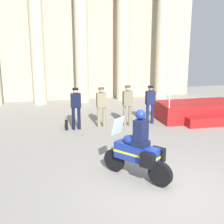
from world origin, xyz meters
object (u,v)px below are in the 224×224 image
Objects in this scene: reviewing_stand at (198,112)px; officer_in_row_2 at (128,102)px; officer_in_row_3 at (150,102)px; motorcycle_with_rider at (139,151)px; briefcase_on_ground at (66,125)px; officer_in_row_1 at (101,104)px; officer_in_row_0 at (76,105)px.

reviewing_stand is 2.03× the size of officer_in_row_2.
motorcycle_with_rider is (-2.03, -4.86, -0.16)m from officer_in_row_3.
briefcase_on_ground is at bearing -2.80° from officer_in_row_3.
officer_in_row_1 is 4.81m from motorcycle_with_rider.
reviewing_stand is 1.81× the size of motorcycle_with_rider.
officer_in_row_3 is at bearing -62.57° from motorcycle_with_rider.
reviewing_stand is 2.12× the size of officer_in_row_3.
motorcycle_with_rider is at bearing -72.56° from briefcase_on_ground.
briefcase_on_ground is at bearing -14.90° from officer_in_row_0.
reviewing_stand reaches higher than officer_in_row_1.
officer_in_row_1 is 2.11m from officer_in_row_3.
officer_in_row_0 is 1.03× the size of officer_in_row_3.
officer_in_row_2 is at bearing 172.27° from officer_in_row_1.
reviewing_stand is 5.45m from officer_in_row_0.
motorcycle_with_rider is at bearing 87.19° from officer_in_row_1.
officer_in_row_0 reaches higher than officer_in_row_3.
reviewing_stand reaches higher than officer_in_row_3.
officer_in_row_2 is 1.04× the size of officer_in_row_3.
officer_in_row_1 is at bearing 0.26° from briefcase_on_ground.
officer_in_row_2 is (1.08, -0.08, 0.03)m from officer_in_row_1.
officer_in_row_0 is 1.04m from officer_in_row_1.
officer_in_row_1 is 1.08m from officer_in_row_2.
officer_in_row_2 is at bearing -51.84° from motorcycle_with_rider.
officer_in_row_3 is at bearing 0.88° from briefcase_on_ground.
reviewing_stand is 9.57× the size of briefcase_on_ground.
motorcycle_with_rider reaches higher than officer_in_row_3.
officer_in_row_0 is (-5.41, -0.22, 0.61)m from reviewing_stand.
briefcase_on_ground is (-2.51, 0.07, -0.82)m from officer_in_row_2.
officer_in_row_1 is at bearing -2.38° from officer_in_row_3.
motorcycle_with_rider reaches higher than officer_in_row_1.
reviewing_stand is at bearing 179.93° from officer_in_row_2.
officer_in_row_1 is 0.97× the size of officer_in_row_2.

